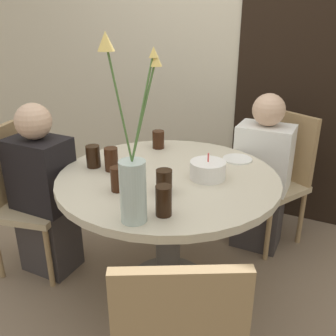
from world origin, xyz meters
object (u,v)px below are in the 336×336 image
Objects in this scene: chair_right_flank at (278,172)px; drink_glass_3 at (164,181)px; drink_glass_4 at (164,201)px; side_plate at (237,159)px; drink_glass_0 at (158,140)px; drink_glass_1 at (111,159)px; drink_glass_2 at (117,179)px; drink_glass_5 at (93,156)px; birthday_cake at (208,170)px; person_boy at (262,179)px; flower_vase at (132,175)px; person_guest at (44,197)px; chair_near_front at (20,193)px.

chair_right_flank is 7.94× the size of drink_glass_3.
drink_glass_4 reaches higher than drink_glass_3.
drink_glass_0 is (-0.51, -0.02, 0.05)m from side_plate.
drink_glass_2 is (0.17, -0.20, -0.00)m from drink_glass_1.
drink_glass_5 is (-0.18, -0.43, 0.00)m from drink_glass_0.
drink_glass_3 is 0.22m from drink_glass_4.
birthday_cake is 0.68m from person_boy.
drink_glass_1 is at bearing -131.52° from person_boy.
drink_glass_1 is at bearing 133.80° from flower_vase.
flower_vase is 0.96m from person_guest.
birthday_cake is at bearing 77.12° from flower_vase.
chair_right_flank is 0.16m from person_boy.
flower_vase is at bearing -102.34° from side_plate.
side_plate is 0.72m from drink_glass_1.
drink_glass_3 is (-0.19, -0.56, 0.05)m from side_plate.
person_guest is at bearing -164.44° from drink_glass_5.
drink_glass_1 is 0.96× the size of drink_glass_4.
drink_glass_2 is at bearing -135.23° from birthday_cake.
person_guest is at bearing -90.00° from chair_near_front.
drink_glass_0 is at bearing -177.86° from side_plate.
chair_near_front reaches higher than drink_glass_3.
person_boy reaches higher than drink_glass_4.
person_boy is (0.09, 0.29, -0.22)m from side_plate.
drink_glass_0 is at bearing -62.14° from chair_near_front.
person_guest is at bearing -112.08° from chair_right_flank.
drink_glass_2 is at bearing -157.59° from drink_glass_3.
side_plate is at bearing 28.38° from person_guest.
chair_near_front is 0.90m from drink_glass_0.
chair_right_flank is 0.83m from birthday_cake.
drink_glass_2 is (-0.33, -0.33, 0.01)m from birthday_cake.
drink_glass_0 reaches higher than side_plate.
drink_glass_3 is at bearing -16.75° from drink_glass_1.
drink_glass_1 is at bearing -97.68° from drink_glass_0.
drink_glass_3 is (-0.01, 0.28, -0.14)m from flower_vase.
drink_glass_0 is at bearing 67.90° from drink_glass_5.
drink_glass_5 is at bearing 15.56° from person_guest.
drink_glass_5 reaches higher than drink_glass_0.
person_guest reaches higher than side_plate.
drink_glass_4 is 1.09× the size of drink_glass_5.
drink_glass_0 is (-0.67, -0.45, 0.27)m from chair_right_flank.
drink_glass_2 is (0.76, -0.07, 0.27)m from chair_near_front.
person_boy is at bearing 76.32° from flower_vase.
person_boy reaches higher than birthday_cake.
person_guest is at bearing 178.45° from drink_glass_3.
drink_glass_4 is at bearing -112.38° from chair_near_front.
drink_glass_0 is at bearing 99.99° from drink_glass_2.
birthday_cake is at bearing 62.66° from drink_glass_3.
chair_right_flank is 1.25m from drink_glass_2.
drink_glass_4 is 0.97m from person_guest.
drink_glass_5 is at bearing -178.87° from drink_glass_1.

